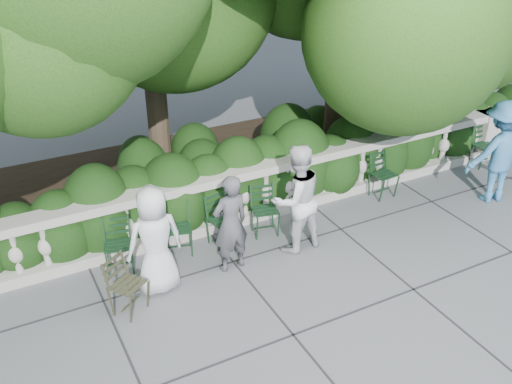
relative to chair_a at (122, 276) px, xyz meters
name	(u,v)px	position (x,y,z in m)	size (l,w,h in m)	color
ground	(288,281)	(2.11, -1.25, 0.00)	(90.00, 90.00, 0.00)	#4E5055
balustrade	(234,198)	(2.11, 0.55, 0.49)	(12.00, 0.44, 1.00)	#9E998E
shrub_hedge	(207,193)	(2.11, 1.75, 0.00)	(15.00, 2.60, 1.70)	black
chair_a	(122,276)	(0.00, 0.00, 0.00)	(0.44, 0.48, 0.84)	black
chair_b	(181,258)	(0.94, 0.02, 0.00)	(0.44, 0.48, 0.84)	black
chair_c	(267,238)	(2.39, -0.11, 0.00)	(0.44, 0.48, 0.84)	black
chair_d	(228,247)	(1.72, -0.06, 0.00)	(0.44, 0.48, 0.84)	black
chair_e	(387,199)	(4.95, 0.00, 0.00)	(0.44, 0.48, 0.84)	black
chair_f	(485,168)	(7.54, 0.08, 0.00)	(0.44, 0.48, 0.84)	black
chair_weathered	(140,314)	(-0.02, -0.95, 0.00)	(0.44, 0.48, 0.84)	black
person_businessman	(155,240)	(0.41, -0.52, 0.81)	(0.79, 0.52, 1.62)	silver
person_woman_grey	(230,224)	(1.53, -0.56, 0.78)	(0.57, 0.37, 1.55)	#45444A
person_casual_man	(296,199)	(2.65, -0.54, 0.88)	(0.86, 0.67, 1.77)	silver
person_older_blue	(499,152)	(6.62, -0.86, 0.94)	(1.21, 0.70, 1.88)	teal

